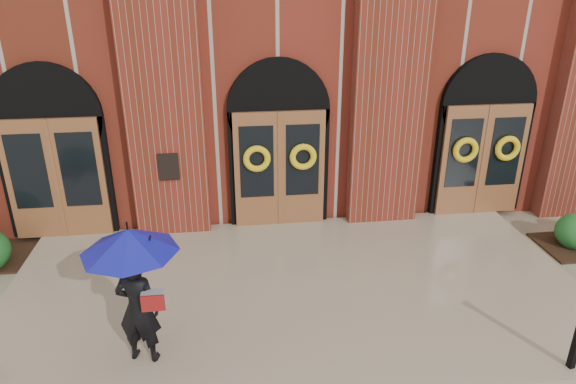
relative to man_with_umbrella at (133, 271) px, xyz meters
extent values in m
plane|color=tan|center=(2.39, 1.33, -1.58)|extent=(90.00, 90.00, 0.00)
cube|color=gray|center=(2.39, 1.48, -1.51)|extent=(10.00, 5.30, 0.15)
cube|color=maroon|center=(2.39, 10.23, 1.92)|extent=(16.00, 12.00, 7.00)
cube|color=black|center=(0.14, 3.80, 0.07)|extent=(0.40, 0.05, 0.55)
cube|color=maroon|center=(0.14, 4.05, 1.92)|extent=(1.50, 0.45, 7.00)
cube|color=maroon|center=(4.64, 4.05, 1.92)|extent=(1.50, 0.45, 7.00)
cube|color=brown|center=(-2.11, 4.04, -0.18)|extent=(1.90, 0.10, 2.50)
cylinder|color=black|center=(-2.11, 4.18, 1.07)|extent=(2.10, 0.22, 2.10)
cube|color=brown|center=(2.39, 4.04, -0.18)|extent=(1.90, 0.10, 2.50)
cylinder|color=black|center=(2.39, 4.18, 1.07)|extent=(2.10, 0.22, 2.10)
cube|color=brown|center=(6.89, 4.04, -0.18)|extent=(1.90, 0.10, 2.50)
cylinder|color=black|center=(6.89, 4.18, 1.07)|extent=(2.10, 0.22, 2.10)
torus|color=yellow|center=(1.91, 3.92, 0.12)|extent=(0.57, 0.13, 0.57)
torus|color=yellow|center=(2.87, 3.92, 0.12)|extent=(0.57, 0.13, 0.57)
torus|color=yellow|center=(6.41, 3.92, 0.12)|extent=(0.57, 0.13, 0.57)
torus|color=yellow|center=(7.37, 3.92, 0.12)|extent=(0.57, 0.13, 0.57)
imported|color=black|center=(0.00, 0.00, -0.60)|extent=(0.68, 0.53, 1.66)
cone|color=navy|center=(0.00, 0.00, 0.45)|extent=(1.55, 1.55, 0.33)
cylinder|color=black|center=(0.05, -0.05, 0.01)|extent=(0.02, 0.02, 0.56)
cube|color=#A5A7AA|center=(0.24, -0.13, -0.38)|extent=(0.34, 0.23, 0.24)
cube|color=maroon|center=(0.24, -0.22, -0.38)|extent=(0.31, 0.10, 0.24)
camera|label=1|loc=(1.29, -6.02, 3.59)|focal=32.00mm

